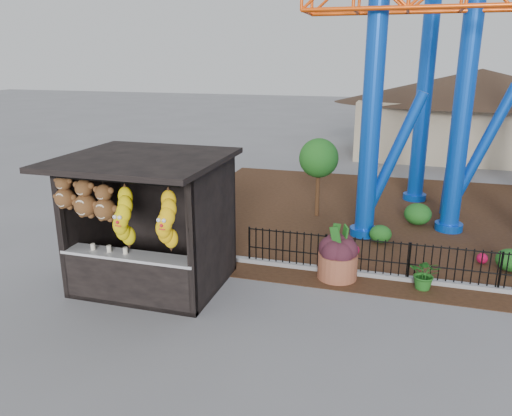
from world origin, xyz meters
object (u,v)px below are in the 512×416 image
(roller_coaster, at_px, (512,11))
(potted_plant, at_px, (425,274))
(terracotta_planter, at_px, (337,266))
(prize_booth, at_px, (145,226))

(roller_coaster, height_order, potted_plant, roller_coaster)
(terracotta_planter, bearing_deg, roller_coaster, 54.27)
(prize_booth, height_order, potted_plant, prize_booth)
(terracotta_planter, bearing_deg, potted_plant, -0.67)
(roller_coaster, xyz_separation_m, terracotta_planter, (-3.98, -5.53, -6.12))
(roller_coaster, bearing_deg, terracotta_planter, -125.73)
(terracotta_planter, relative_size, potted_plant, 1.25)
(prize_booth, relative_size, roller_coaster, 0.32)
(roller_coaster, bearing_deg, potted_plant, -109.31)
(prize_booth, distance_m, potted_plant, 6.55)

